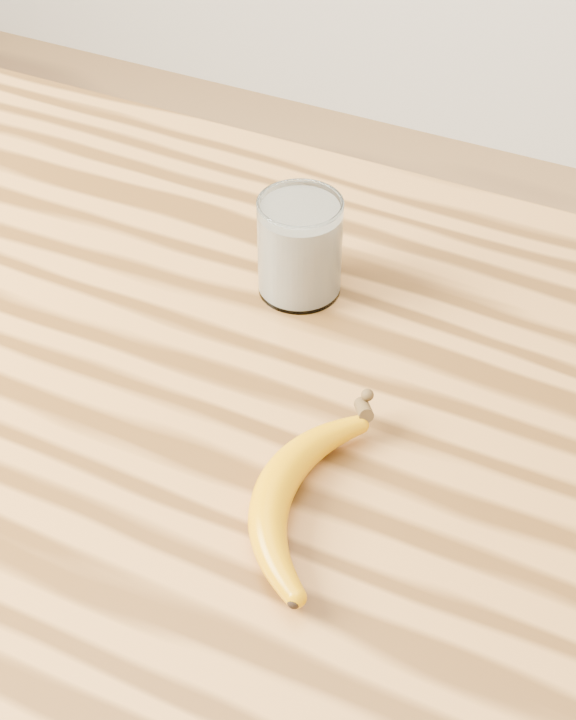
% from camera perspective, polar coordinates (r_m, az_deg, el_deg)
% --- Properties ---
extents(table, '(1.20, 0.80, 0.90)m').
position_cam_1_polar(table, '(1.05, -5.88, -4.93)').
color(table, '#AA6F33').
rests_on(table, ground).
extents(smoothie_glass, '(0.08, 0.08, 0.11)m').
position_cam_1_polar(smoothie_glass, '(1.00, 0.67, 6.40)').
color(smoothie_glass, white).
rests_on(smoothie_glass, table).
extents(banana, '(0.14, 0.28, 0.03)m').
position_cam_1_polar(banana, '(0.82, -0.83, -7.40)').
color(banana, '#CF8400').
rests_on(banana, table).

